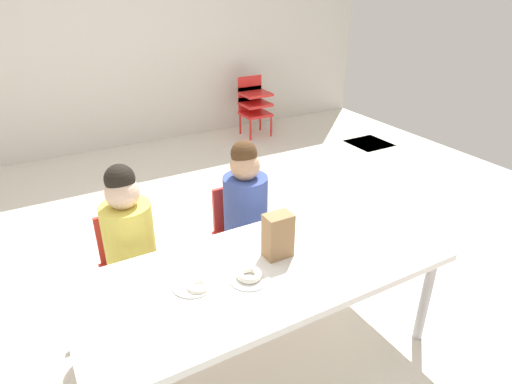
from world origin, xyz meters
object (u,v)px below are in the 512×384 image
Objects in this scene: kid_chair_red_stack at (254,102)px; donut_powdered_on_plate at (249,274)px; seated_child_middle_seat at (245,201)px; paper_plate_near_edge at (249,278)px; paper_bag_brown at (278,235)px; donut_powdered_loose at (198,286)px; craft_table at (265,275)px; paper_plate_center_table at (193,285)px; seated_child_near_camera at (128,231)px.

kid_chair_red_stack is 3.52m from donut_powdered_on_plate.
paper_plate_near_edge is at bearing -116.44° from seated_child_middle_seat.
paper_bag_brown is 0.44m from donut_powdered_loose.
craft_table is 0.34m from paper_plate_center_table.
paper_plate_center_table is 0.25m from donut_powdered_on_plate.
donut_powdered_loose is (0.15, -0.59, 0.00)m from seated_child_near_camera.
seated_child_near_camera is 5.10× the size of paper_plate_near_edge.
paper_plate_near_edge is at bearing -119.43° from kid_chair_red_stack.
craft_table is at bearing -6.22° from paper_plate_center_table.
seated_child_middle_seat is 0.56m from paper_bag_brown.
craft_table is 0.63m from seated_child_middle_seat.
craft_table is at bearing -118.28° from kid_chair_red_stack.
paper_bag_brown is 0.45m from paper_plate_center_table.
kid_chair_red_stack is 3.09× the size of paper_bag_brown.
kid_chair_red_stack is 6.71× the size of donut_powdered_loose.
seated_child_near_camera is 4.17× the size of paper_bag_brown.
donut_powdered_on_plate is at bearing -116.44° from seated_child_middle_seat.
kid_chair_red_stack is at bearing 49.20° from seated_child_near_camera.
seated_child_middle_seat is 5.10× the size of paper_plate_near_edge.
seated_child_near_camera is 0.61m from donut_powdered_loose.
kid_chair_red_stack reaches higher than craft_table.
paper_plate_center_table is (0.13, -0.56, -0.01)m from seated_child_near_camera.
seated_child_near_camera is at bearing 119.91° from donut_powdered_on_plate.
donut_powdered_loose is at bearing -122.86° from kid_chair_red_stack.
donut_powdered_on_plate is at bearing -157.71° from craft_table.
paper_plate_near_edge is at bearing 0.00° from donut_powdered_on_plate.
seated_child_middle_seat is 2.81m from kid_chair_red_stack.
craft_table is 0.13m from donut_powdered_on_plate.
seated_child_near_camera reaches higher than kid_chair_red_stack.
donut_powdered_loose is (-1.95, -3.01, 0.16)m from kid_chair_red_stack.
donut_powdered_loose is at bearing 167.69° from paper_plate_near_edge.
seated_child_middle_seat is at bearing 63.56° from paper_plate_near_edge.
seated_child_middle_seat reaches higher than craft_table.
kid_chair_red_stack is (1.41, 2.42, -0.16)m from seated_child_middle_seat.
craft_table is 0.19m from paper_bag_brown.
seated_child_middle_seat is at bearing 0.00° from seated_child_near_camera.
paper_plate_center_table is 0.03m from donut_powdered_loose.
kid_chair_red_stack reaches higher than donut_powdered_loose.
paper_plate_center_table is at bearing 161.24° from donut_powdered_on_plate.
seated_child_near_camera is at bearing -180.00° from seated_child_middle_seat.
kid_chair_red_stack is (1.62, 3.02, -0.10)m from craft_table.
seated_child_middle_seat is at bearing 70.25° from craft_table.
paper_bag_brown is at bearing 6.05° from donut_powdered_loose.
paper_plate_near_edge is 0.02m from donut_powdered_on_plate.
seated_child_middle_seat is 4.17× the size of paper_bag_brown.
seated_child_middle_seat reaches higher than donut_powdered_loose.
kid_chair_red_stack is 3.59m from donut_powdered_loose.
seated_child_near_camera is at bearing 136.32° from paper_bag_brown.
seated_child_near_camera is 0.73m from paper_plate_near_edge.
craft_table is 1.86× the size of seated_child_near_camera.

